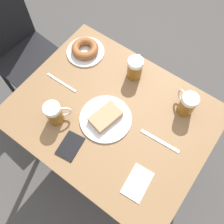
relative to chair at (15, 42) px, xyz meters
name	(u,v)px	position (x,y,z in m)	size (l,w,h in m)	color
ground_plane	(112,155)	(-0.11, -0.87, -0.57)	(8.00, 8.00, 0.00)	#474442
table	(112,120)	(-0.11, -0.87, 0.11)	(0.75, 0.95, 0.75)	olive
chair	(15,42)	(0.00, 0.00, 0.00)	(0.43, 0.43, 0.96)	black
plate_with_cake	(106,118)	(-0.15, -0.86, 0.19)	(0.25, 0.25, 0.04)	silver
plate_with_donut	(85,50)	(0.10, -0.53, 0.20)	(0.21, 0.21, 0.05)	silver
beer_mug_left	(55,113)	(-0.29, -0.67, 0.24)	(0.10, 0.10, 0.12)	#8C5619
beer_mug_center	(187,104)	(0.11, -1.14, 0.24)	(0.09, 0.11, 0.12)	#8C5619
beer_mug_right	(135,68)	(0.14, -0.83, 0.24)	(0.12, 0.08, 0.12)	#8C5619
napkin_folded	(137,183)	(-0.31, -1.15, 0.18)	(0.15, 0.11, 0.00)	white
fork	(62,83)	(-0.12, -0.55, 0.18)	(0.02, 0.19, 0.00)	silver
knife	(160,141)	(-0.10, -1.13, 0.18)	(0.03, 0.20, 0.00)	silver
passport_near_edge	(70,146)	(-0.36, -0.81, 0.18)	(0.14, 0.11, 0.01)	black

